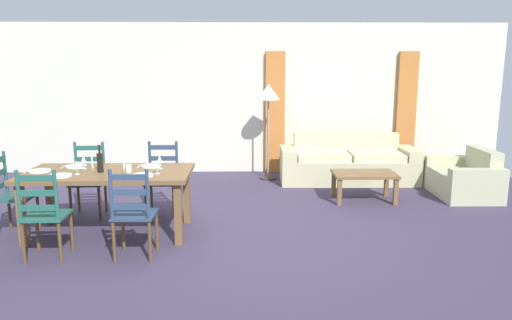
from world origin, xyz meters
TOP-DOWN VIEW (x-y plane):
  - ground_plane at (0.00, 0.00)m, footprint 9.60×9.60m
  - wall_far at (0.00, 3.30)m, footprint 9.60×0.16m
  - curtain_panel_left at (0.64, 3.16)m, footprint 0.35×0.08m
  - curtain_panel_right at (3.04, 3.16)m, footprint 0.35×0.08m
  - dining_table at (-1.49, -0.12)m, footprint 1.90×0.96m
  - dining_chair_near_left at (-1.93, -0.88)m, footprint 0.43×0.41m
  - dining_chair_near_right at (-1.03, -0.86)m, footprint 0.43×0.41m
  - dining_chair_far_left at (-1.96, 0.61)m, footprint 0.44×0.42m
  - dining_chair_far_right at (-1.00, 0.64)m, footprint 0.43×0.41m
  - dining_chair_head_west at (-2.62, -0.12)m, footprint 0.41×0.43m
  - dinner_plate_near_left at (-1.94, -0.37)m, footprint 0.24×0.24m
  - fork_near_left at (-2.09, -0.37)m, footprint 0.03×0.17m
  - dinner_plate_near_right at (-1.04, -0.37)m, footprint 0.24×0.24m
  - fork_near_right at (-1.19, -0.37)m, footprint 0.03×0.17m
  - dinner_plate_far_left at (-1.94, 0.13)m, footprint 0.24×0.24m
  - fork_far_left at (-2.09, 0.13)m, footprint 0.02×0.17m
  - dinner_plate_far_right at (-1.04, 0.13)m, footprint 0.24×0.24m
  - fork_far_right at (-1.19, 0.13)m, footprint 0.02×0.17m
  - dinner_plate_head_west at (-2.27, -0.12)m, footprint 0.24×0.24m
  - fork_head_west at (-2.42, -0.12)m, footprint 0.03×0.17m
  - wine_bottle at (-1.56, -0.15)m, footprint 0.07×0.07m
  - wine_glass_near_left at (-1.79, -0.27)m, footprint 0.06×0.06m
  - wine_glass_near_right at (-0.89, -0.25)m, footprint 0.06×0.06m
  - wine_glass_far_left at (-1.81, 0.04)m, footprint 0.06×0.06m
  - wine_glass_far_right at (-0.91, 0.02)m, footprint 0.06×0.06m
  - coffee_cup_primary at (-1.23, -0.18)m, footprint 0.07×0.07m
  - candle_tall at (-1.67, -0.10)m, footprint 0.05×0.05m
  - candle_short at (-1.29, -0.16)m, footprint 0.05×0.05m
  - couch at (1.84, 2.43)m, footprint 2.29×0.84m
  - coffee_table at (1.83, 1.21)m, footprint 0.90×0.56m
  - armchair_upholstered at (3.46, 1.46)m, footprint 0.81×1.17m
  - standing_lamp at (0.49, 2.61)m, footprint 0.40×0.40m

SIDE VIEW (x-z plane):
  - ground_plane at x=0.00m, z-range -0.02..0.00m
  - armchair_upholstered at x=3.46m, z-range -0.11..0.61m
  - couch at x=1.84m, z-range -0.11..0.69m
  - coffee_table at x=1.83m, z-range 0.15..0.57m
  - dining_chair_near_left at x=-1.93m, z-range 0.00..0.96m
  - dining_chair_near_right at x=-1.03m, z-range 0.00..0.96m
  - dining_chair_far_left at x=-1.96m, z-range 0.00..0.96m
  - dining_chair_far_right at x=-1.00m, z-range 0.00..0.96m
  - dining_chair_head_west at x=-2.62m, z-range 0.00..0.96m
  - dining_table at x=-1.49m, z-range 0.29..1.04m
  - fork_near_left at x=-2.09m, z-range 0.75..0.76m
  - fork_near_right at x=-1.19m, z-range 0.75..0.76m
  - fork_far_left at x=-2.09m, z-range 0.75..0.76m
  - fork_far_right at x=-1.19m, z-range 0.75..0.76m
  - fork_head_west at x=-2.42m, z-range 0.75..0.76m
  - dinner_plate_near_left at x=-1.94m, z-range 0.75..0.77m
  - dinner_plate_near_right at x=-1.04m, z-range 0.75..0.77m
  - dinner_plate_far_left at x=-1.94m, z-range 0.75..0.77m
  - dinner_plate_far_right at x=-1.04m, z-range 0.75..0.77m
  - dinner_plate_head_west at x=-2.27m, z-range 0.75..0.77m
  - candle_short at x=-1.29m, z-range 0.71..0.87m
  - coffee_cup_primary at x=-1.23m, z-range 0.75..0.84m
  - candle_tall at x=-1.67m, z-range 0.70..0.93m
  - wine_glass_near_left at x=-1.79m, z-range 0.78..0.94m
  - wine_glass_near_right at x=-0.89m, z-range 0.78..0.94m
  - wine_glass_far_left at x=-1.81m, z-range 0.78..0.94m
  - wine_glass_far_right at x=-0.91m, z-range 0.78..0.94m
  - wine_bottle at x=-1.56m, z-range 0.71..1.03m
  - curtain_panel_left at x=0.64m, z-range 0.00..2.20m
  - curtain_panel_right at x=3.04m, z-range 0.00..2.20m
  - wall_far at x=0.00m, z-range 0.00..2.70m
  - standing_lamp at x=0.49m, z-range 0.59..2.23m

